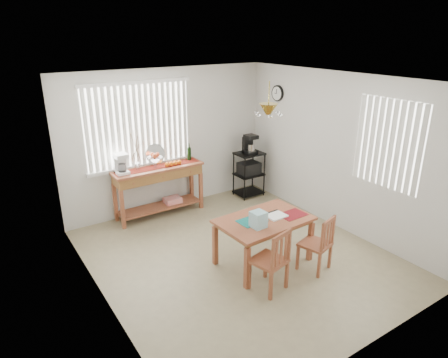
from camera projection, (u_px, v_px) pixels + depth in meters
ground at (239, 256)px, 6.01m from camera, size 4.00×4.50×0.01m
room_shell at (240, 148)px, 5.44m from camera, size 4.20×4.70×2.70m
sideboard at (159, 179)px, 7.16m from camera, size 1.64×0.46×0.92m
sideboard_items at (143, 162)px, 6.90m from camera, size 1.56×0.39×0.71m
wire_cart at (249, 170)px, 8.07m from camera, size 0.53×0.43×0.91m
cart_items at (249, 144)px, 7.89m from camera, size 0.21×0.26×0.37m
dining_table at (264, 224)px, 5.66m from camera, size 1.33×0.89×0.70m
table_items at (263, 219)px, 5.45m from camera, size 1.01×0.45×0.22m
chair_left at (271, 261)px, 5.10m from camera, size 0.49×0.49×0.88m
chair_right at (318, 244)px, 5.54m from camera, size 0.48×0.48×0.83m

